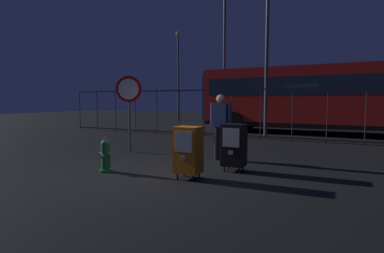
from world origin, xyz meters
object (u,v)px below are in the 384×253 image
object	(u,v)px
fire_hydrant	(106,155)
stop_sign	(129,98)
street_light_near_left	(178,69)
newspaper_box_secondary	(234,145)
pedestrian	(220,123)
newspaper_box_primary	(188,150)
bus_near	(320,96)
bus_far	(294,97)
street_light_far_right	(267,29)
street_light_near_right	(224,49)

from	to	relation	value
fire_hydrant	stop_sign	size ratio (longest dim) A/B	0.33
stop_sign	street_light_near_left	bearing A→B (deg)	113.20
newspaper_box_secondary	pedestrian	bearing A→B (deg)	124.54
newspaper_box_primary	street_light_near_left	size ratio (longest dim) A/B	0.15
newspaper_box_secondary	bus_near	world-z (taller)	bus_near
newspaper_box_primary	bus_far	distance (m)	13.65
newspaper_box_primary	newspaper_box_secondary	xyz separation A→B (m)	(0.58, 1.01, 0.00)
newspaper_box_primary	street_light_far_right	xyz separation A→B (m)	(-0.23, 7.44, 3.82)
street_light_near_left	street_light_far_right	xyz separation A→B (m)	(8.52, -8.03, 0.52)
bus_far	street_light_near_left	bearing A→B (deg)	164.47
street_light_near_left	newspaper_box_secondary	bearing A→B (deg)	-57.18
street_light_far_right	bus_far	bearing A→B (deg)	87.93
bus_near	stop_sign	bearing A→B (deg)	-118.80
pedestrian	bus_near	bearing A→B (deg)	76.87
bus_far	pedestrian	bearing A→B (deg)	-94.03
stop_sign	bus_near	world-z (taller)	bus_near
fire_hydrant	bus_near	bearing A→B (deg)	70.55
bus_far	bus_near	bearing A→B (deg)	-69.83
street_light_near_left	stop_sign	bearing A→B (deg)	-66.80
bus_near	street_light_near_right	world-z (taller)	street_light_near_right
stop_sign	street_light_near_left	size ratio (longest dim) A/B	0.34
fire_hydrant	newspaper_box_primary	distance (m)	1.89
bus_near	bus_far	bearing A→B (deg)	115.91
fire_hydrant	street_light_far_right	distance (m)	8.84
bus_near	street_light_near_right	size ratio (longest dim) A/B	1.47
newspaper_box_secondary	street_light_near_left	size ratio (longest dim) A/B	0.15
fire_hydrant	bus_far	size ratio (longest dim) A/B	0.07
street_light_near_right	street_light_far_right	world-z (taller)	street_light_far_right
bus_near	street_light_near_left	xyz separation A→B (m)	(-10.42, 5.72, 2.16)
bus_far	fire_hydrant	bearing A→B (deg)	-101.06
fire_hydrant	street_light_near_right	xyz separation A→B (m)	(-1.17, 10.33, 3.83)
fire_hydrant	pedestrian	distance (m)	2.93
fire_hydrant	pedestrian	bearing A→B (deg)	52.88
bus_far	street_light_far_right	bearing A→B (deg)	-95.50
pedestrian	bus_far	size ratio (longest dim) A/B	0.16
bus_near	street_light_far_right	size ratio (longest dim) A/B	1.39
bus_near	street_light_near_left	size ratio (longest dim) A/B	1.60
stop_sign	street_light_near_left	distance (m)	14.79
stop_sign	pedestrian	bearing A→B (deg)	0.09
pedestrian	bus_near	size ratio (longest dim) A/B	0.16
newspaper_box_primary	pedestrian	xyz separation A→B (m)	(-0.12, 2.04, 0.38)
bus_near	bus_far	size ratio (longest dim) A/B	1.00
stop_sign	street_light_near_left	world-z (taller)	street_light_near_left
street_light_near_left	street_light_far_right	world-z (taller)	street_light_far_right
street_light_near_left	street_light_near_right	world-z (taller)	street_light_near_right
newspaper_box_primary	bus_far	world-z (taller)	bus_far
newspaper_box_secondary	street_light_near_right	bearing A→B (deg)	111.73
street_light_near_right	newspaper_box_secondary	bearing A→B (deg)	-68.27
newspaper_box_primary	street_light_near_left	world-z (taller)	street_light_near_left
bus_near	street_light_near_right	xyz separation A→B (m)	(-4.71, 0.33, 2.47)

